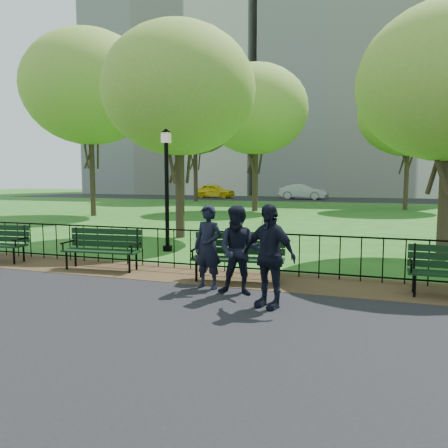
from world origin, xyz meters
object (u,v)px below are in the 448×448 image
(lamppost, at_px, (167,185))
(person_left, at_px, (208,247))
(park_bench_main, at_px, (223,249))
(tree_near_w, at_px, (179,90))
(tree_far_w, at_px, (195,117))
(sedan_silver, at_px, (304,192))
(tree_mid_w, at_px, (90,88))
(tree_far_e, at_px, (409,113))
(person_right, at_px, (269,256))
(taxi, at_px, (214,191))
(park_bench_left_a, at_px, (103,244))
(person_mid, at_px, (239,250))
(tree_far_c, at_px, (256,110))

(lamppost, distance_m, person_left, 4.48)
(park_bench_main, distance_m, tree_near_w, 7.81)
(park_bench_main, relative_size, person_left, 1.22)
(tree_far_w, distance_m, sedan_silver, 12.20)
(tree_mid_w, height_order, tree_far_e, tree_mid_w)
(person_right, distance_m, taxi, 37.33)
(tree_mid_w, relative_size, tree_far_w, 0.93)
(tree_mid_w, height_order, tree_far_w, tree_far_w)
(tree_mid_w, bearing_deg, tree_near_w, -38.40)
(tree_far_w, bearing_deg, park_bench_main, -66.44)
(person_right, bearing_deg, tree_far_e, 103.33)
(person_right, bearing_deg, tree_near_w, 145.72)
(park_bench_left_a, xyz_separation_m, person_mid, (3.45, -1.06, 0.22))
(park_bench_left_a, bearing_deg, taxi, 100.87)
(tree_near_w, relative_size, person_mid, 4.58)
(person_right, height_order, taxi, person_right)
(park_bench_main, height_order, park_bench_left_a, park_bench_main)
(park_bench_left_a, bearing_deg, tree_near_w, 91.13)
(person_left, distance_m, sedan_silver, 33.92)
(tree_near_w, distance_m, person_left, 8.19)
(tree_far_w, bearing_deg, tree_near_w, -68.81)
(taxi, relative_size, sedan_silver, 0.94)
(tree_far_w, xyz_separation_m, taxi, (-0.61, 6.34, -6.45))
(park_bench_left_a, xyz_separation_m, person_left, (2.80, -0.84, 0.22))
(tree_far_w, height_order, person_mid, tree_far_w)
(tree_mid_w, relative_size, tree_far_c, 1.10)
(person_mid, bearing_deg, tree_mid_w, 129.00)
(tree_near_w, height_order, tree_far_c, tree_far_c)
(tree_near_w, height_order, tree_far_e, tree_far_e)
(tree_far_e, relative_size, sedan_silver, 1.97)
(lamppost, height_order, tree_far_c, tree_far_c)
(person_left, bearing_deg, tree_far_e, 88.84)
(lamppost, height_order, person_left, lamppost)
(tree_far_w, distance_m, person_right, 31.89)
(tree_far_e, height_order, sedan_silver, tree_far_e)
(tree_far_e, bearing_deg, person_right, -98.50)
(tree_far_w, xyz_separation_m, person_left, (11.70, -27.64, -6.39))
(park_bench_left_a, relative_size, tree_far_e, 0.20)
(park_bench_main, xyz_separation_m, lamppost, (-2.63, 2.89, 1.19))
(tree_far_e, height_order, person_right, tree_far_e)
(park_bench_left_a, distance_m, tree_far_w, 29.01)
(person_left, relative_size, taxi, 0.37)
(lamppost, relative_size, tree_mid_w, 0.35)
(tree_far_c, relative_size, tree_far_w, 0.85)
(tree_far_c, height_order, taxi, tree_far_c)
(person_left, xyz_separation_m, taxi, (-12.31, 33.98, -0.06))
(person_left, xyz_separation_m, person_right, (1.30, -0.78, 0.05))
(tree_far_c, xyz_separation_m, taxi, (-8.29, 15.43, -5.38))
(person_left, bearing_deg, tree_near_w, 129.50)
(taxi, bearing_deg, person_right, -155.51)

